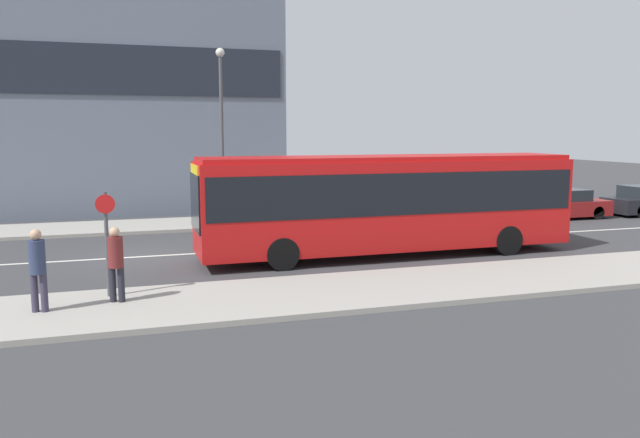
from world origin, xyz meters
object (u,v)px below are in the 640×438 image
object	(u,v)px
city_bus	(388,199)
pedestrian_near_stop	(37,265)
parked_car_1	(562,205)
pedestrian_down_pavement	(116,260)
parked_car_0	(469,208)
bus_stop_sign	(107,236)
street_lamp	(222,119)

from	to	relation	value
city_bus	pedestrian_near_stop	distance (m)	10.63
pedestrian_near_stop	city_bus	bearing A→B (deg)	35.32
parked_car_1	pedestrian_down_pavement	distance (m)	21.41
parked_car_1	pedestrian_down_pavement	world-z (taller)	pedestrian_down_pavement
parked_car_0	parked_car_1	xyz separation A→B (m)	(4.77, -0.07, -0.02)
pedestrian_near_stop	bus_stop_sign	bearing A→B (deg)	46.03
parked_car_0	pedestrian_down_pavement	world-z (taller)	pedestrian_down_pavement
parked_car_0	bus_stop_sign	bearing A→B (deg)	-149.56
city_bus	pedestrian_down_pavement	world-z (taller)	city_bus
street_lamp	pedestrian_near_stop	bearing A→B (deg)	-116.43
street_lamp	bus_stop_sign	bearing A→B (deg)	-112.19
pedestrian_near_stop	pedestrian_down_pavement	world-z (taller)	pedestrian_near_stop
parked_car_0	pedestrian_near_stop	bearing A→B (deg)	-149.34
city_bus	street_lamp	distance (m)	8.95
parked_car_1	pedestrian_near_stop	world-z (taller)	pedestrian_near_stop
pedestrian_down_pavement	bus_stop_sign	size ratio (longest dim) A/B	0.70
street_lamp	parked_car_1	bearing A→B (deg)	-7.53
city_bus	bus_stop_sign	distance (m)	8.98
city_bus	street_lamp	size ratio (longest dim) A/B	1.70
parked_car_1	street_lamp	distance (m)	15.81
city_bus	pedestrian_down_pavement	distance (m)	9.05
city_bus	street_lamp	bearing A→B (deg)	114.36
city_bus	bus_stop_sign	size ratio (longest dim) A/B	4.93
city_bus	street_lamp	xyz separation A→B (m)	(-4.10, 7.52, 2.62)
parked_car_0	street_lamp	distance (m)	11.28
pedestrian_near_stop	street_lamp	size ratio (longest dim) A/B	0.25
city_bus	pedestrian_near_stop	world-z (taller)	city_bus
city_bus	pedestrian_near_stop	xyz separation A→B (m)	(-9.82, -3.99, -0.69)
street_lamp	pedestrian_down_pavement	bearing A→B (deg)	-110.32
pedestrian_down_pavement	parked_car_0	bearing A→B (deg)	53.15
parked_car_0	pedestrian_near_stop	size ratio (longest dim) A/B	2.42
parked_car_0	parked_car_1	world-z (taller)	parked_car_0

